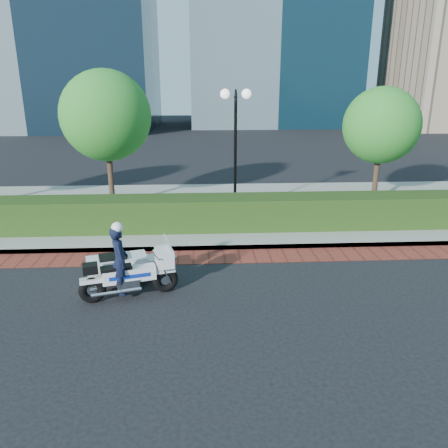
{
  "coord_description": "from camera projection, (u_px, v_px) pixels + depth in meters",
  "views": [
    {
      "loc": [
        -0.2,
        -9.56,
        4.48
      ],
      "look_at": [
        0.4,
        1.31,
        1.0
      ],
      "focal_mm": 35.0,
      "sensor_mm": 36.0,
      "label": 1
    }
  ],
  "objects": [
    {
      "name": "brick_strip",
      "position": [
        209.0,
        257.0,
        11.89
      ],
      "size": [
        60.0,
        1.0,
        0.01
      ],
      "primitive_type": "cube",
      "color": "maroon",
      "rests_on": "ground"
    },
    {
      "name": "lamppost",
      "position": [
        235.0,
        133.0,
        14.57
      ],
      "size": [
        1.02,
        0.7,
        4.21
      ],
      "color": "black",
      "rests_on": "sidewalk"
    },
    {
      "name": "police_motorcycle",
      "position": [
        123.0,
        267.0,
        9.73
      ],
      "size": [
        2.18,
        1.58,
        1.76
      ],
      "rotation": [
        0.0,
        0.0,
        0.28
      ],
      "color": "black",
      "rests_on": "ground"
    },
    {
      "name": "hedge_main",
      "position": [
        207.0,
        213.0,
        13.7
      ],
      "size": [
        18.0,
        1.2,
        1.0
      ],
      "primitive_type": "cube",
      "color": "black",
      "rests_on": "sidewalk"
    },
    {
      "name": "ground",
      "position": [
        210.0,
        280.0,
        10.47
      ],
      "size": [
        120.0,
        120.0,
        0.0
      ],
      "primitive_type": "plane",
      "color": "black",
      "rests_on": "ground"
    },
    {
      "name": "sidewalk",
      "position": [
        206.0,
        210.0,
        16.15
      ],
      "size": [
        60.0,
        8.0,
        0.15
      ],
      "primitive_type": "cube",
      "color": "gray",
      "rests_on": "ground"
    },
    {
      "name": "tree_c",
      "position": [
        381.0,
        126.0,
        16.07
      ],
      "size": [
        2.8,
        2.8,
        4.3
      ],
      "color": "#332319",
      "rests_on": "sidewalk"
    },
    {
      "name": "tree_b",
      "position": [
        106.0,
        116.0,
        15.42
      ],
      "size": [
        3.2,
        3.2,
        4.89
      ],
      "color": "#332319",
      "rests_on": "sidewalk"
    }
  ]
}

